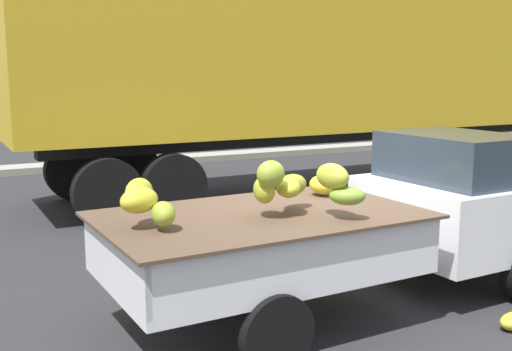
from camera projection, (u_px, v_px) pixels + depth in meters
ground at (327, 299)px, 6.52m from camera, size 220.00×220.00×0.00m
curb_strip at (99, 164)px, 15.51m from camera, size 80.00×0.80×0.16m
pickup_truck at (425, 210)px, 6.68m from camera, size 5.24×1.98×1.70m
semi_trailer at (317, 63)px, 12.32m from camera, size 12.03×2.75×3.95m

